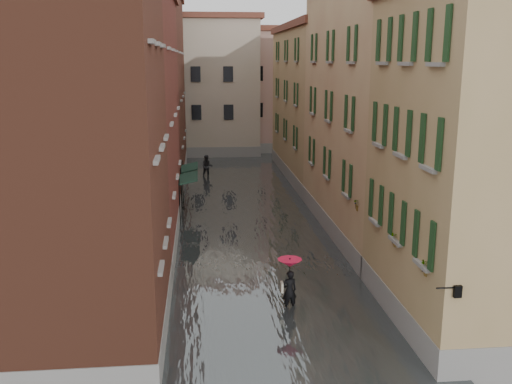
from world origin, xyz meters
name	(u,v)px	position (x,y,z in m)	size (l,w,h in m)	color
ground	(274,307)	(0.00, 0.00, 0.00)	(120.00, 120.00, 0.00)	slate
floodwater	(247,215)	(0.00, 13.00, 0.10)	(10.00, 60.00, 0.20)	#474D4F
building_left_near	(64,151)	(-7.00, -2.00, 6.50)	(6.00, 8.00, 13.00)	brown
building_left_mid	(114,122)	(-7.00, 9.00, 6.25)	(6.00, 14.00, 12.50)	maroon
building_left_far	(142,91)	(-7.00, 24.00, 7.00)	(6.00, 16.00, 14.00)	brown
building_right_near	(486,167)	(7.00, -2.00, 5.75)	(6.00, 8.00, 11.50)	#937B4C
building_right_mid	(385,114)	(7.00, 9.00, 6.50)	(6.00, 14.00, 13.00)	tan
building_right_far	(324,106)	(7.00, 24.00, 5.75)	(6.00, 16.00, 11.50)	#937B4C
building_end_cream	(196,88)	(-3.00, 38.00, 6.50)	(12.00, 9.00, 13.00)	#B6A291
building_end_pink	(282,92)	(6.00, 40.00, 6.00)	(10.00, 9.00, 12.00)	tan
awning_near	(188,179)	(-3.49, 12.71, 2.47)	(1.09, 2.96, 2.80)	black
awning_far	(189,169)	(-3.49, 15.97, 2.46)	(1.09, 2.70, 2.80)	black
wall_lantern	(456,291)	(4.33, -6.00, 3.01)	(0.71, 0.22, 0.35)	black
window_planters	(392,225)	(4.12, -1.12, 3.51)	(0.59, 8.52, 0.84)	maroon
pedestrian_main	(289,280)	(0.51, -0.40, 1.25)	(0.93, 0.93, 2.06)	black
pedestrian_far	(207,167)	(-2.21, 24.70, 0.95)	(0.92, 0.72, 1.90)	black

